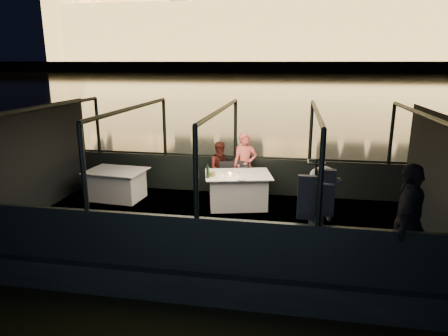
% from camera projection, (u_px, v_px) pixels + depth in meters
% --- Properties ---
extents(river_water, '(500.00, 500.00, 0.00)m').
position_uv_depth(river_water, '(289.00, 80.00, 84.48)').
color(river_water, black).
rests_on(river_water, ground).
extents(boat_hull, '(8.60, 4.40, 1.00)m').
position_uv_depth(boat_hull, '(221.00, 244.00, 8.33)').
color(boat_hull, black).
rests_on(boat_hull, river_water).
extents(boat_deck, '(8.00, 4.00, 0.04)m').
position_uv_depth(boat_deck, '(221.00, 223.00, 8.20)').
color(boat_deck, black).
rests_on(boat_deck, boat_hull).
extents(gunwale_port, '(8.00, 0.08, 0.90)m').
position_uv_depth(gunwale_port, '(235.00, 175.00, 9.99)').
color(gunwale_port, black).
rests_on(gunwale_port, boat_deck).
extents(gunwale_starboard, '(8.00, 0.08, 0.90)m').
position_uv_depth(gunwale_starboard, '(197.00, 244.00, 6.18)').
color(gunwale_starboard, black).
rests_on(gunwale_starboard, boat_deck).
extents(cabin_glass_port, '(8.00, 0.02, 1.40)m').
position_uv_depth(cabin_glass_port, '(235.00, 130.00, 9.69)').
color(cabin_glass_port, '#99B2B2').
rests_on(cabin_glass_port, gunwale_port).
extents(cabin_glass_starboard, '(8.00, 0.02, 1.40)m').
position_uv_depth(cabin_glass_starboard, '(196.00, 173.00, 5.88)').
color(cabin_glass_starboard, '#99B2B2').
rests_on(cabin_glass_starboard, gunwale_starboard).
extents(cabin_roof_glass, '(8.00, 4.00, 0.02)m').
position_uv_depth(cabin_roof_glass, '(220.00, 110.00, 7.61)').
color(cabin_roof_glass, '#99B2B2').
rests_on(cabin_roof_glass, boat_deck).
extents(end_wall_fore, '(0.02, 4.00, 2.30)m').
position_uv_depth(end_wall_fore, '(38.00, 160.00, 8.57)').
color(end_wall_fore, black).
rests_on(end_wall_fore, boat_deck).
extents(end_wall_aft, '(0.02, 4.00, 2.30)m').
position_uv_depth(end_wall_aft, '(437.00, 178.00, 7.23)').
color(end_wall_aft, black).
rests_on(end_wall_aft, boat_deck).
extents(canopy_ribs, '(8.00, 4.00, 2.30)m').
position_uv_depth(canopy_ribs, '(221.00, 168.00, 7.90)').
color(canopy_ribs, black).
rests_on(canopy_ribs, boat_deck).
extents(embankment, '(400.00, 140.00, 6.00)m').
position_uv_depth(embankment, '(294.00, 68.00, 207.97)').
color(embankment, '#423D33').
rests_on(embankment, ground).
extents(parliament_building, '(220.00, 32.00, 60.00)m').
position_uv_depth(parliament_building, '(296.00, 0.00, 167.47)').
color(parliament_building, '#F2D18C').
rests_on(parliament_building, embankment).
extents(dining_table_central, '(1.65, 1.36, 0.77)m').
position_uv_depth(dining_table_central, '(238.00, 190.00, 9.01)').
color(dining_table_central, white).
rests_on(dining_table_central, boat_deck).
extents(dining_table_aft, '(1.43, 1.09, 0.72)m').
position_uv_depth(dining_table_aft, '(117.00, 183.00, 9.52)').
color(dining_table_aft, silver).
rests_on(dining_table_aft, boat_deck).
extents(chair_port_left, '(0.48, 0.48, 0.87)m').
position_uv_depth(chair_port_left, '(227.00, 181.00, 9.48)').
color(chair_port_left, black).
rests_on(chair_port_left, boat_deck).
extents(chair_port_right, '(0.56, 0.56, 0.91)m').
position_uv_depth(chair_port_right, '(240.00, 182.00, 9.43)').
color(chair_port_right, black).
rests_on(chair_port_right, boat_deck).
extents(coat_stand, '(0.55, 0.47, 1.78)m').
position_uv_depth(coat_stand, '(313.00, 214.00, 6.21)').
color(coat_stand, black).
rests_on(coat_stand, boat_deck).
extents(person_woman_coral, '(0.62, 0.47, 1.57)m').
position_uv_depth(person_woman_coral, '(245.00, 167.00, 9.59)').
color(person_woman_coral, '#EB5D55').
rests_on(person_woman_coral, boat_deck).
extents(person_man_maroon, '(0.78, 0.70, 1.34)m').
position_uv_depth(person_man_maroon, '(221.00, 166.00, 9.69)').
color(person_man_maroon, '#421812').
rests_on(person_man_maroon, boat_deck).
extents(passenger_stripe, '(0.87, 1.17, 1.60)m').
position_uv_depth(passenger_stripe, '(321.00, 212.00, 6.42)').
color(passenger_stripe, silver).
rests_on(passenger_stripe, boat_deck).
extents(passenger_dark, '(0.86, 1.16, 1.82)m').
position_uv_depth(passenger_dark, '(407.00, 227.00, 5.83)').
color(passenger_dark, black).
rests_on(passenger_dark, boat_deck).
extents(wine_bottle, '(0.07, 0.07, 0.31)m').
position_uv_depth(wine_bottle, '(208.00, 171.00, 8.58)').
color(wine_bottle, '#133516').
rests_on(wine_bottle, dining_table_central).
extents(bread_basket, '(0.19, 0.19, 0.07)m').
position_uv_depth(bread_basket, '(211.00, 174.00, 8.76)').
color(bread_basket, brown).
rests_on(bread_basket, dining_table_central).
extents(amber_candle, '(0.07, 0.07, 0.08)m').
position_uv_depth(amber_candle, '(230.00, 174.00, 8.73)').
color(amber_candle, '#FF943F').
rests_on(amber_candle, dining_table_central).
extents(plate_near, '(0.22, 0.22, 0.01)m').
position_uv_depth(plate_near, '(241.00, 179.00, 8.49)').
color(plate_near, silver).
rests_on(plate_near, dining_table_central).
extents(plate_far, '(0.31, 0.31, 0.02)m').
position_uv_depth(plate_far, '(212.00, 174.00, 8.89)').
color(plate_far, silver).
rests_on(plate_far, dining_table_central).
extents(wine_glass_white, '(0.08, 0.08, 0.19)m').
position_uv_depth(wine_glass_white, '(209.00, 173.00, 8.68)').
color(wine_glass_white, silver).
rests_on(wine_glass_white, dining_table_central).
extents(wine_glass_red, '(0.08, 0.08, 0.19)m').
position_uv_depth(wine_glass_red, '(238.00, 169.00, 8.93)').
color(wine_glass_red, white).
rests_on(wine_glass_red, dining_table_central).
extents(wine_glass_empty, '(0.08, 0.08, 0.19)m').
position_uv_depth(wine_glass_empty, '(224.00, 174.00, 8.53)').
color(wine_glass_empty, silver).
rests_on(wine_glass_empty, dining_table_central).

